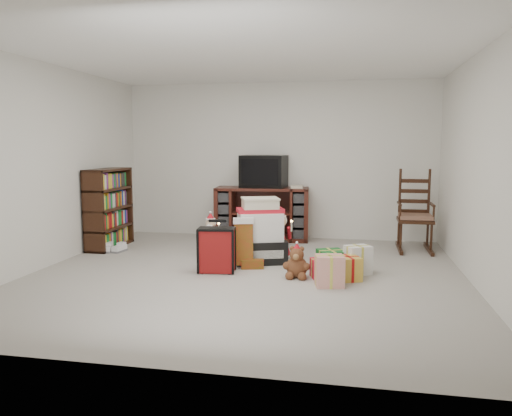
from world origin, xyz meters
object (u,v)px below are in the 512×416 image
(tv_stand, at_px, (262,214))
(rocking_chair, at_px, (414,221))
(gift_pile, at_px, (260,235))
(mrs_claus_figurine, at_px, (211,240))
(gift_cluster, at_px, (334,266))
(red_suitcase, at_px, (217,250))
(sneaker_pair, at_px, (114,249))
(crt_television, at_px, (264,171))
(teddy_bear, at_px, (297,264))
(santa_figurine, at_px, (281,239))
(bookshelf, at_px, (109,210))

(tv_stand, distance_m, rocking_chair, 2.32)
(gift_pile, distance_m, mrs_claus_figurine, 0.75)
(gift_cluster, bearing_deg, red_suitcase, -178.14)
(tv_stand, distance_m, red_suitcase, 2.15)
(mrs_claus_figurine, bearing_deg, sneaker_pair, 179.12)
(tv_stand, height_order, rocking_chair, rocking_chair)
(red_suitcase, bearing_deg, crt_television, 78.55)
(rocking_chair, xyz_separation_m, gift_pile, (-2.04, -1.19, -0.05))
(teddy_bear, bearing_deg, gift_cluster, 13.39)
(gift_pile, xyz_separation_m, crt_television, (-0.23, 1.56, 0.73))
(gift_pile, height_order, santa_figurine, gift_pile)
(bookshelf, bearing_deg, gift_pile, -12.22)
(sneaker_pair, height_order, crt_television, crt_television)
(santa_figurine, relative_size, gift_cluster, 0.76)
(gift_cluster, xyz_separation_m, crt_television, (-1.20, 2.13, 0.96))
(gift_pile, relative_size, gift_cluster, 0.94)
(bookshelf, bearing_deg, gift_cluster, -18.05)
(tv_stand, xyz_separation_m, bookshelf, (-2.10, -1.01, 0.14))
(rocking_chair, xyz_separation_m, teddy_bear, (-1.49, -1.87, -0.25))
(red_suitcase, relative_size, santa_figurine, 0.95)
(tv_stand, xyz_separation_m, teddy_bear, (0.80, -2.20, -0.26))
(red_suitcase, xyz_separation_m, santa_figurine, (0.63, 0.93, -0.02))
(crt_television, bearing_deg, bookshelf, -148.31)
(gift_pile, relative_size, mrs_claus_figurine, 1.35)
(mrs_claus_figurine, distance_m, crt_television, 1.69)
(sneaker_pair, bearing_deg, gift_cluster, -20.98)
(santa_figurine, bearing_deg, sneaker_pair, -177.66)
(bookshelf, distance_m, sneaker_pair, 0.63)
(teddy_bear, relative_size, mrs_claus_figurine, 0.59)
(red_suitcase, height_order, teddy_bear, red_suitcase)
(red_suitcase, xyz_separation_m, sneaker_pair, (-1.74, 0.83, -0.23))
(teddy_bear, xyz_separation_m, mrs_claus_figurine, (-1.27, 0.86, 0.07))
(red_suitcase, height_order, mrs_claus_figurine, red_suitcase)
(bookshelf, xyz_separation_m, santa_figurine, (2.58, -0.20, -0.31))
(bookshelf, bearing_deg, sneaker_pair, -55.11)
(mrs_claus_figurine, relative_size, crt_television, 0.83)
(rocking_chair, bearing_deg, santa_figurine, -153.83)
(red_suitcase, distance_m, santa_figurine, 1.12)
(santa_figurine, bearing_deg, bookshelf, 175.56)
(rocking_chair, relative_size, gift_cluster, 1.39)
(red_suitcase, bearing_deg, bookshelf, 143.05)
(bookshelf, relative_size, gift_pile, 1.42)
(teddy_bear, xyz_separation_m, gift_cluster, (0.42, 0.10, -0.03))
(tv_stand, relative_size, crt_television, 2.06)
(gift_cluster, bearing_deg, santa_figurine, 130.17)
(teddy_bear, bearing_deg, bookshelf, 157.84)
(mrs_claus_figurine, bearing_deg, teddy_bear, -34.33)
(tv_stand, xyz_separation_m, red_suitcase, (-0.15, -2.14, -0.15))
(red_suitcase, xyz_separation_m, mrs_claus_figurine, (-0.31, 0.81, -0.04))
(bookshelf, height_order, mrs_claus_figurine, bookshelf)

